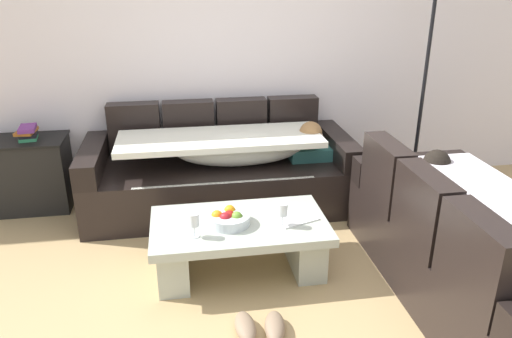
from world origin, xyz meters
name	(u,v)px	position (x,y,z in m)	size (l,w,h in m)	color
ground_plane	(277,319)	(0.00, 0.00, 0.00)	(14.00, 14.00, 0.00)	tan
back_wall	(232,44)	(0.00, 2.15, 1.35)	(9.00, 0.10, 2.70)	white
couch_along_wall	(224,171)	(-0.15, 1.62, 0.33)	(2.30, 0.92, 0.88)	black
couch_near_window	(469,248)	(1.25, 0.07, 0.34)	(0.92, 2.04, 0.88)	black
coffee_table	(240,240)	(-0.15, 0.57, 0.24)	(1.20, 0.68, 0.38)	#B1B9A8
fruit_bowl	(229,218)	(-0.22, 0.55, 0.42)	(0.28, 0.28, 0.10)	silver
wine_glass_near_left	(194,221)	(-0.46, 0.42, 0.50)	(0.07, 0.07, 0.17)	silver
wine_glass_near_right	(282,211)	(0.13, 0.47, 0.50)	(0.07, 0.07, 0.17)	silver
open_magazine	(295,218)	(0.24, 0.56, 0.39)	(0.28, 0.21, 0.01)	white
side_cabinet	(27,174)	(-1.85, 1.85, 0.32)	(0.72, 0.44, 0.64)	black
book_stack_on_cabinet	(28,133)	(-1.78, 1.85, 0.70)	(0.17, 0.23, 0.11)	#338C59
floor_lamp	(422,79)	(1.54, 1.48, 1.12)	(0.33, 0.31, 1.95)	black
pair_of_shoes	(260,327)	(-0.12, -0.11, 0.04)	(0.32, 0.31, 0.09)	#8C7259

